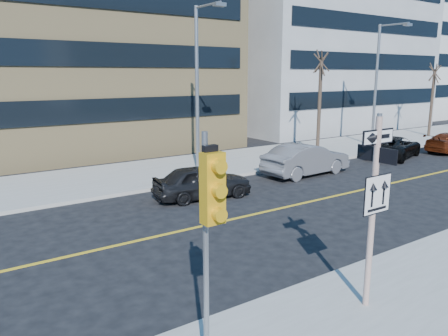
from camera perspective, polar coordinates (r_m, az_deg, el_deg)
ground at (r=11.75m, az=8.04°, el=-12.90°), size 120.00×120.00×0.00m
far_sidewalk at (r=32.47m, az=17.29°, el=2.96°), size 66.00×6.00×0.15m
road_centerline at (r=23.13m, az=23.51°, el=-1.22°), size 40.00×0.14×0.01m
sign_pole at (r=9.33m, az=18.97°, el=-4.15°), size 0.92×0.92×4.06m
traffic_signal at (r=6.38m, az=-1.68°, el=-5.39°), size 0.32×0.45×4.00m
parked_car_a at (r=17.74m, az=-2.85°, el=-1.78°), size 2.17×4.21×1.37m
parked_car_b at (r=22.17m, az=10.68°, el=1.12°), size 1.87×4.88×1.59m
parked_car_c at (r=28.34m, az=21.33°, el=2.60°), size 3.50×5.18×1.32m
streetlight_a at (r=21.70m, az=-3.22°, el=11.61°), size 0.55×2.25×8.00m
streetlight_b at (r=31.35m, az=19.64°, el=11.10°), size 0.55×2.25×8.00m
street_tree_west at (r=27.85m, az=12.59°, el=13.04°), size 1.80×1.80×6.35m
street_tree_east at (r=38.52m, az=25.80°, el=10.96°), size 1.80×1.80×5.75m
building_brick at (r=34.31m, az=-19.57°, el=18.26°), size 18.00×18.00×18.00m
building_grey_mid at (r=44.67m, az=10.40°, el=15.22°), size 20.00×16.00×15.00m
building_grey_far at (r=62.87m, az=22.55°, el=14.03°), size 18.00×18.00×16.00m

